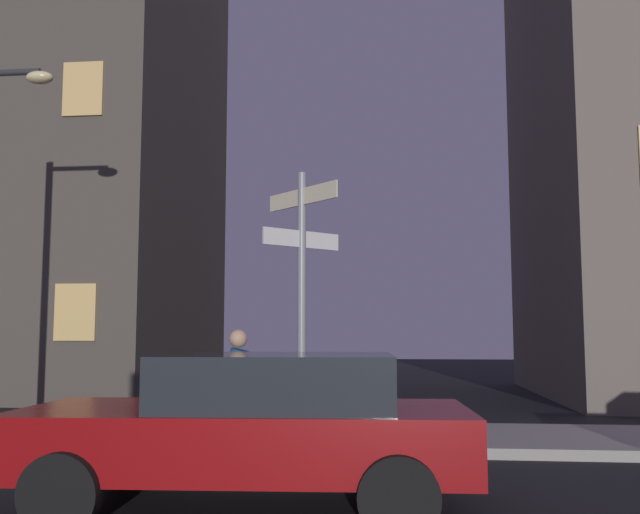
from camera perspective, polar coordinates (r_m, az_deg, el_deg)
name	(u,v)px	position (r m, az deg, el deg)	size (l,w,h in m)	color
sidewalk_kerb	(332,437)	(10.81, 0.95, -13.94)	(40.00, 2.57, 0.14)	#9E9991
signpost	(302,278)	(10.29, -1.44, -1.65)	(1.12, 1.12, 3.72)	gray
car_near_left	(255,424)	(6.76, -5.16, -12.95)	(4.18, 2.22, 1.38)	maroon
cyclist	(242,401)	(8.94, -6.18, -11.22)	(1.82, 0.34, 1.61)	black
building_left_block	(8,73)	(22.57, -23.29, 13.12)	(10.60, 7.72, 17.52)	#4C443D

